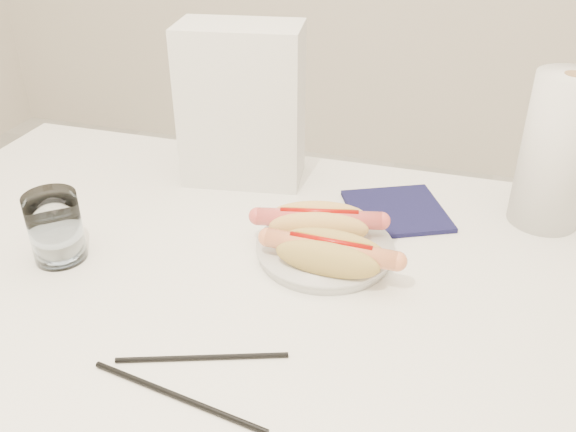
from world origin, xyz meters
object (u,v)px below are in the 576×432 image
(paper_towel_roll, at_px, (557,152))
(water_glass, at_px, (55,227))
(hotdog_right, at_px, (330,254))
(napkin_box, at_px, (242,105))
(plate, at_px, (325,251))
(hotdog_left, at_px, (319,223))
(table, at_px, (238,307))

(paper_towel_roll, bearing_deg, water_glass, -155.16)
(hotdog_right, relative_size, water_glass, 1.78)
(water_glass, xyz_separation_m, napkin_box, (0.17, 0.32, 0.09))
(plate, height_order, water_glass, water_glass)
(water_glass, distance_m, napkin_box, 0.37)
(plate, height_order, hotdog_left, hotdog_left)
(table, xyz_separation_m, plate, (0.11, 0.08, 0.07))
(hotdog_left, bearing_deg, paper_towel_roll, 15.76)
(hotdog_right, height_order, water_glass, water_glass)
(hotdog_right, bearing_deg, hotdog_left, 117.36)
(water_glass, relative_size, napkin_box, 0.38)
(hotdog_right, bearing_deg, table, -165.06)
(table, height_order, napkin_box, napkin_box)
(table, xyz_separation_m, napkin_box, (-0.09, 0.28, 0.20))
(table, bearing_deg, paper_towel_roll, 33.51)
(napkin_box, bearing_deg, hotdog_right, -57.91)
(hotdog_left, height_order, napkin_box, napkin_box)
(plate, xyz_separation_m, hotdog_right, (0.02, -0.05, 0.03))
(water_glass, bearing_deg, hotdog_left, 21.54)
(plate, bearing_deg, table, -143.90)
(hotdog_right, xyz_separation_m, napkin_box, (-0.22, 0.26, 0.10))
(table, distance_m, hotdog_left, 0.17)
(hotdog_left, xyz_separation_m, hotdog_right, (0.03, -0.07, 0.00))
(hotdog_left, height_order, hotdog_right, same)
(hotdog_left, bearing_deg, napkin_box, 122.89)
(hotdog_left, height_order, water_glass, water_glass)
(plate, xyz_separation_m, hotdog_left, (-0.02, 0.02, 0.03))
(plate, distance_m, hotdog_left, 0.04)
(table, xyz_separation_m, hotdog_left, (0.09, 0.10, 0.10))
(napkin_box, height_order, paper_towel_roll, napkin_box)
(plate, height_order, hotdog_right, hotdog_right)
(plate, xyz_separation_m, water_glass, (-0.37, -0.11, 0.04))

